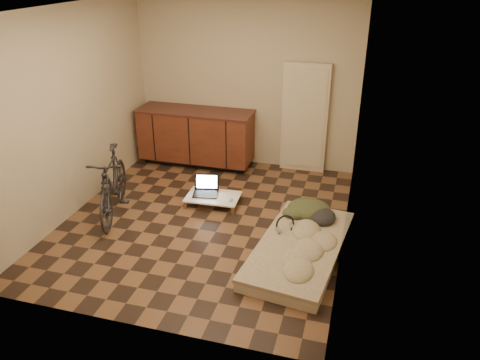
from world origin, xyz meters
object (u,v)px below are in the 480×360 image
(futon, at_px, (300,249))
(lap_desk, at_px, (213,197))
(bicycle, at_px, (112,180))
(laptop, at_px, (206,190))

(futon, height_order, lap_desk, futon)
(lap_desk, bearing_deg, bicycle, -154.94)
(bicycle, bearing_deg, lap_desk, 9.92)
(futon, xyz_separation_m, laptop, (-1.47, 0.96, 0.09))
(futon, bearing_deg, bicycle, -179.23)
(futon, bearing_deg, laptop, 154.15)
(bicycle, xyz_separation_m, futon, (2.50, -0.28, -0.41))
(bicycle, xyz_separation_m, lap_desk, (1.15, 0.61, -0.38))
(lap_desk, distance_m, laptop, 0.16)
(bicycle, height_order, futon, bicycle)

